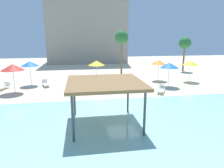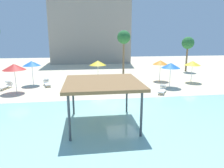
{
  "view_description": "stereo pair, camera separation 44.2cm",
  "coord_description": "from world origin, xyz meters",
  "px_view_note": "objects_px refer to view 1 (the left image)",
  "views": [
    {
      "loc": [
        -3.38,
        -15.38,
        5.46
      ],
      "look_at": [
        -0.57,
        2.0,
        1.3
      ],
      "focal_mm": 32.13,
      "sensor_mm": 36.0,
      "label": 1
    },
    {
      "loc": [
        -2.94,
        -15.45,
        5.46
      ],
      "look_at": [
        -0.57,
        2.0,
        1.3
      ],
      "focal_mm": 32.13,
      "sensor_mm": 36.0,
      "label": 2
    }
  ],
  "objects_px": {
    "lounge_chair_5": "(84,88)",
    "beach_umbrella_yellow_0": "(190,63)",
    "shade_pavilion": "(105,84)",
    "beach_umbrella_red_5": "(12,67)",
    "lounge_chair_3": "(4,86)",
    "lounge_chair_6": "(45,83)",
    "palm_tree_0": "(122,38)",
    "lounge_chair_2": "(161,89)",
    "beach_umbrella_blue_3": "(169,65)",
    "beach_umbrella_blue_1": "(30,64)",
    "palm_tree_2": "(185,44)",
    "beach_umbrella_yellow_4": "(97,63)",
    "beach_umbrella_orange_2": "(159,62)"
  },
  "relations": [
    {
      "from": "beach_umbrella_blue_3",
      "to": "palm_tree_2",
      "type": "relative_size",
      "value": 0.49
    },
    {
      "from": "lounge_chair_2",
      "to": "palm_tree_0",
      "type": "relative_size",
      "value": 0.31
    },
    {
      "from": "lounge_chair_5",
      "to": "lounge_chair_3",
      "type": "bearing_deg",
      "value": -102.85
    },
    {
      "from": "lounge_chair_5",
      "to": "palm_tree_0",
      "type": "xyz_separation_m",
      "value": [
        5.72,
        8.65,
        4.92
      ]
    },
    {
      "from": "beach_umbrella_yellow_4",
      "to": "beach_umbrella_red_5",
      "type": "relative_size",
      "value": 0.96
    },
    {
      "from": "palm_tree_0",
      "to": "palm_tree_2",
      "type": "xyz_separation_m",
      "value": [
        10.6,
        1.52,
        -0.84
      ]
    },
    {
      "from": "lounge_chair_3",
      "to": "beach_umbrella_red_5",
      "type": "bearing_deg",
      "value": 59.61
    },
    {
      "from": "lounge_chair_2",
      "to": "palm_tree_0",
      "type": "distance_m",
      "value": 11.51
    },
    {
      "from": "beach_umbrella_blue_1",
      "to": "beach_umbrella_blue_3",
      "type": "xyz_separation_m",
      "value": [
        15.29,
        -3.06,
        -0.1
      ]
    },
    {
      "from": "beach_umbrella_blue_3",
      "to": "palm_tree_2",
      "type": "bearing_deg",
      "value": 54.25
    },
    {
      "from": "beach_umbrella_yellow_0",
      "to": "palm_tree_0",
      "type": "xyz_separation_m",
      "value": [
        -7.33,
        6.1,
        2.91
      ]
    },
    {
      "from": "beach_umbrella_yellow_0",
      "to": "palm_tree_0",
      "type": "height_order",
      "value": "palm_tree_0"
    },
    {
      "from": "beach_umbrella_red_5",
      "to": "shade_pavilion",
      "type": "bearing_deg",
      "value": -47.82
    },
    {
      "from": "lounge_chair_5",
      "to": "palm_tree_2",
      "type": "relative_size",
      "value": 0.35
    },
    {
      "from": "beach_umbrella_yellow_0",
      "to": "lounge_chair_3",
      "type": "xyz_separation_m",
      "value": [
        -21.47,
        -0.3,
        -2.01
      ]
    },
    {
      "from": "lounge_chair_6",
      "to": "palm_tree_0",
      "type": "xyz_separation_m",
      "value": [
        9.97,
        5.61,
        4.92
      ]
    },
    {
      "from": "lounge_chair_5",
      "to": "palm_tree_2",
      "type": "xyz_separation_m",
      "value": [
        16.32,
        10.18,
        4.08
      ]
    },
    {
      "from": "beach_umbrella_yellow_4",
      "to": "shade_pavilion",
      "type": "bearing_deg",
      "value": -92.33
    },
    {
      "from": "beach_umbrella_yellow_0",
      "to": "lounge_chair_6",
      "type": "bearing_deg",
      "value": 178.39
    },
    {
      "from": "shade_pavilion",
      "to": "beach_umbrella_blue_3",
      "type": "bearing_deg",
      "value": 46.74
    },
    {
      "from": "beach_umbrella_yellow_4",
      "to": "palm_tree_2",
      "type": "bearing_deg",
      "value": 24.89
    },
    {
      "from": "shade_pavilion",
      "to": "lounge_chair_3",
      "type": "bearing_deg",
      "value": 132.5
    },
    {
      "from": "beach_umbrella_red_5",
      "to": "lounge_chair_2",
      "type": "distance_m",
      "value": 14.84
    },
    {
      "from": "lounge_chair_6",
      "to": "beach_umbrella_yellow_0",
      "type": "bearing_deg",
      "value": 70.78
    },
    {
      "from": "lounge_chair_3",
      "to": "lounge_chair_6",
      "type": "bearing_deg",
      "value": 116.1
    },
    {
      "from": "beach_umbrella_blue_1",
      "to": "palm_tree_0",
      "type": "relative_size",
      "value": 0.44
    },
    {
      "from": "lounge_chair_5",
      "to": "lounge_chair_6",
      "type": "height_order",
      "value": "same"
    },
    {
      "from": "lounge_chair_5",
      "to": "beach_umbrella_yellow_0",
      "type": "bearing_deg",
      "value": 103.23
    },
    {
      "from": "beach_umbrella_orange_2",
      "to": "palm_tree_2",
      "type": "bearing_deg",
      "value": 42.94
    },
    {
      "from": "beach_umbrella_yellow_0",
      "to": "palm_tree_0",
      "type": "bearing_deg",
      "value": 140.24
    },
    {
      "from": "lounge_chair_2",
      "to": "palm_tree_2",
      "type": "bearing_deg",
      "value": 172.14
    },
    {
      "from": "beach_umbrella_red_5",
      "to": "lounge_chair_5",
      "type": "distance_m",
      "value": 7.19
    },
    {
      "from": "beach_umbrella_yellow_4",
      "to": "palm_tree_2",
      "type": "xyz_separation_m",
      "value": [
        14.69,
        6.82,
        1.94
      ]
    },
    {
      "from": "beach_umbrella_yellow_0",
      "to": "palm_tree_2",
      "type": "bearing_deg",
      "value": 66.83
    },
    {
      "from": "beach_umbrella_yellow_4",
      "to": "lounge_chair_2",
      "type": "relative_size",
      "value": 1.41
    },
    {
      "from": "beach_umbrella_blue_1",
      "to": "lounge_chair_3",
      "type": "xyz_separation_m",
      "value": [
        -2.53,
        -1.37,
        -2.18
      ]
    },
    {
      "from": "shade_pavilion",
      "to": "beach_umbrella_orange_2",
      "type": "relative_size",
      "value": 1.75
    },
    {
      "from": "shade_pavilion",
      "to": "beach_umbrella_blue_1",
      "type": "xyz_separation_m",
      "value": [
        -7.05,
        11.82,
        -0.15
      ]
    },
    {
      "from": "beach_umbrella_yellow_0",
      "to": "lounge_chair_5",
      "type": "xyz_separation_m",
      "value": [
        -13.06,
        -2.55,
        -2.01
      ]
    },
    {
      "from": "beach_umbrella_orange_2",
      "to": "lounge_chair_2",
      "type": "relative_size",
      "value": 1.34
    },
    {
      "from": "palm_tree_2",
      "to": "beach_umbrella_orange_2",
      "type": "bearing_deg",
      "value": -137.06
    },
    {
      "from": "beach_umbrella_blue_1",
      "to": "beach_umbrella_blue_3",
      "type": "relative_size",
      "value": 1.03
    },
    {
      "from": "beach_umbrella_orange_2",
      "to": "lounge_chair_5",
      "type": "height_order",
      "value": "beach_umbrella_orange_2"
    },
    {
      "from": "shade_pavilion",
      "to": "beach_umbrella_red_5",
      "type": "relative_size",
      "value": 1.59
    },
    {
      "from": "lounge_chair_3",
      "to": "beach_umbrella_blue_3",
      "type": "bearing_deg",
      "value": 100.04
    },
    {
      "from": "beach_umbrella_yellow_0",
      "to": "beach_umbrella_red_5",
      "type": "height_order",
      "value": "beach_umbrella_red_5"
    },
    {
      "from": "beach_umbrella_red_5",
      "to": "lounge_chair_5",
      "type": "height_order",
      "value": "beach_umbrella_red_5"
    },
    {
      "from": "palm_tree_2",
      "to": "shade_pavilion",
      "type": "bearing_deg",
      "value": -129.53
    },
    {
      "from": "beach_umbrella_yellow_0",
      "to": "beach_umbrella_blue_3",
      "type": "relative_size",
      "value": 0.97
    },
    {
      "from": "shade_pavilion",
      "to": "beach_umbrella_yellow_4",
      "type": "bearing_deg",
      "value": 87.67
    }
  ]
}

